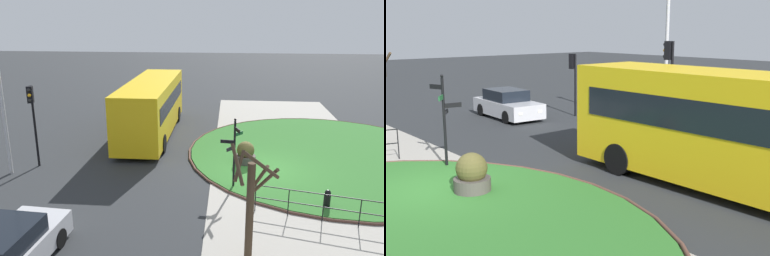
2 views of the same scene
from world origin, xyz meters
TOP-DOWN VIEW (x-y plane):
  - ground at (0.00, 0.00)m, footprint 120.00×120.00m
  - signpost_directional at (-1.97, 1.37)m, footprint 0.96×0.94m
  - bus_yellow at (5.51, 6.32)m, footprint 10.32×2.69m
  - car_near_lane at (-8.38, 7.81)m, footprint 4.52×2.09m
  - traffic_light_near at (-0.44, 10.82)m, footprint 0.48×0.31m
  - traffic_light_far at (-6.63, 10.75)m, footprint 0.49×0.30m
  - lamppost_tall at (-1.33, 11.71)m, footprint 0.32×0.32m
  - planter_near_signpost at (0.88, 0.76)m, footprint 1.02×1.02m

SIDE VIEW (x-z plane):
  - ground at x=0.00m, z-range 0.00..0.00m
  - planter_near_signpost at x=0.88m, z-range -0.06..1.12m
  - car_near_lane at x=-8.38m, z-range -0.05..1.41m
  - signpost_directional at x=-1.97m, z-range 0.22..3.30m
  - bus_yellow at x=5.51m, z-range 0.12..3.45m
  - traffic_light_far at x=-6.63m, z-range 0.77..4.01m
  - traffic_light_near at x=-0.44m, z-range 0.92..4.92m
  - lamppost_tall at x=-1.33m, z-range 0.29..8.68m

